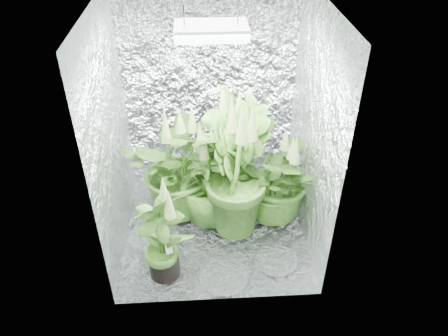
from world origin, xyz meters
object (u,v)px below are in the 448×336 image
plant_a (181,167)px  plant_c (236,173)px  plant_f (161,235)px  circulation_fan (269,171)px  grow_lamp (211,31)px  plant_d (207,179)px  plant_b (234,155)px  plant_e (277,179)px

plant_a → plant_c: (0.48, -0.23, 0.09)m
plant_f → circulation_fan: (1.02, 1.14, -0.27)m
plant_a → plant_f: (-0.14, -0.76, -0.09)m
grow_lamp → plant_a: 1.36m
plant_c → grow_lamp: bearing=-174.5°
plant_d → plant_c: bearing=-23.7°
plant_b → plant_e: plant_b is taller
plant_d → plant_e: 0.61m
grow_lamp → plant_b: bearing=56.9°
plant_b → plant_e: size_ratio=1.30×
plant_b → plant_c: (-0.01, -0.29, 0.01)m
plant_e → plant_d: bearing=176.9°
grow_lamp → plant_c: 1.24m
plant_a → plant_c: 0.54m
plant_c → plant_d: plant_c is taller
plant_b → circulation_fan: 0.67m
grow_lamp → plant_e: grow_lamp is taller
plant_e → circulation_fan: 0.62m
grow_lamp → plant_d: 1.37m
plant_b → plant_e: (0.36, -0.21, -0.13)m
circulation_fan → grow_lamp: bearing=-110.8°
plant_f → plant_a: bearing=79.3°
plant_d → circulation_fan: 0.88m
plant_a → plant_c: plant_c is taller
plant_b → plant_d: plant_b is taller
plant_d → circulation_fan: (0.65, 0.51, -0.31)m
plant_b → plant_d: 0.33m
plant_d → plant_b: bearing=35.5°
plant_c → plant_f: plant_c is taller
plant_a → plant_b: bearing=6.5°
plant_d → circulation_fan: plant_d is taller
plant_c → plant_f: 0.84m
plant_b → plant_f: (-0.63, -0.82, -0.16)m
plant_f → circulation_fan: bearing=48.2°
plant_a → plant_b: size_ratio=0.87×
grow_lamp → plant_c: bearing=5.5°
plant_b → grow_lamp: bearing=-123.1°
grow_lamp → plant_c: size_ratio=0.39×
plant_a → plant_e: plant_a is taller
plant_d → plant_f: 0.74m
plant_b → plant_e: bearing=-30.4°
plant_b → plant_c: 0.29m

